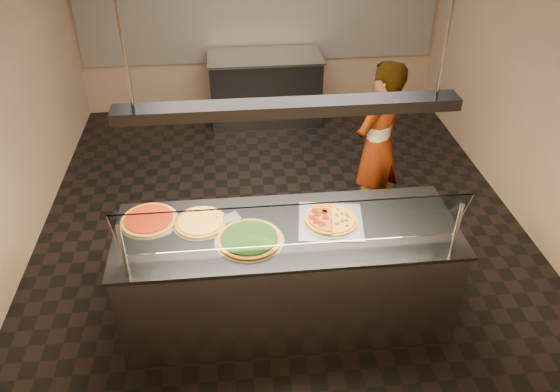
{
  "coord_description": "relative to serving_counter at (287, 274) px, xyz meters",
  "views": [
    {
      "loc": [
        -0.49,
        -4.47,
        3.51
      ],
      "look_at": [
        -0.12,
        -0.88,
        1.02
      ],
      "focal_mm": 35.0,
      "sensor_mm": 36.0,
      "label": 1
    }
  ],
  "objects": [
    {
      "name": "prep_table",
      "position": [
        0.12,
        3.75,
        0.0
      ],
      "size": [
        1.53,
        0.74,
        0.93
      ],
      "color": "#2C2C30",
      "rests_on": "ground"
    },
    {
      "name": "pizza_cheese",
      "position": [
        -0.66,
        0.14,
        0.48
      ],
      "size": [
        0.43,
        0.43,
        0.03
      ],
      "color": "silver",
      "rests_on": "serving_counter"
    },
    {
      "name": "ground",
      "position": [
        0.1,
        1.2,
        -0.48
      ],
      "size": [
        5.0,
        6.0,
        0.02
      ],
      "primitive_type": "cube",
      "color": "black",
      "rests_on": "ground"
    },
    {
      "name": "pizza_tomato",
      "position": [
        -1.06,
        0.22,
        0.48
      ],
      "size": [
        0.46,
        0.46,
        0.03
      ],
      "color": "silver",
      "rests_on": "serving_counter"
    },
    {
      "name": "sneeze_guard",
      "position": [
        0.0,
        -0.34,
        0.76
      ],
      "size": [
        2.4,
        0.18,
        0.54
      ],
      "color": "#B7B7BC",
      "rests_on": "serving_counter"
    },
    {
      "name": "wall_back",
      "position": [
        0.1,
        4.21,
        1.03
      ],
      "size": [
        5.0,
        0.02,
        3.0
      ],
      "primitive_type": "cube",
      "color": "tan",
      "rests_on": "ground"
    },
    {
      "name": "heat_lamp_housing",
      "position": [
        0.0,
        0.0,
        1.48
      ],
      "size": [
        2.3,
        0.18,
        0.08
      ],
      "primitive_type": "cube",
      "color": "#2C2C30",
      "rests_on": "ceiling"
    },
    {
      "name": "lamp_rod_left",
      "position": [
        -1.0,
        0.0,
        2.03
      ],
      "size": [
        0.02,
        0.02,
        1.01
      ],
      "primitive_type": "cylinder",
      "color": "#B7B7BC",
      "rests_on": "ceiling"
    },
    {
      "name": "tile_band",
      "position": [
        0.1,
        4.18,
        0.83
      ],
      "size": [
        4.9,
        0.02,
        1.2
      ],
      "primitive_type": "cube",
      "color": "silver",
      "rests_on": "wall_back"
    },
    {
      "name": "worker",
      "position": [
        1.04,
        1.31,
        0.4
      ],
      "size": [
        0.75,
        0.73,
        1.74
      ],
      "primitive_type": "imported",
      "rotation": [
        0.0,
        0.0,
        3.85
      ],
      "color": "#282632",
      "rests_on": "ground"
    },
    {
      "name": "perforated_tray",
      "position": [
        0.35,
        0.06,
        0.47
      ],
      "size": [
        0.56,
        0.56,
        0.01
      ],
      "color": "silver",
      "rests_on": "serving_counter"
    },
    {
      "name": "wall_right",
      "position": [
        2.61,
        1.2,
        1.03
      ],
      "size": [
        0.02,
        6.0,
        3.0
      ],
      "primitive_type": "cube",
      "color": "tan",
      "rests_on": "ground"
    },
    {
      "name": "pizza_spatula",
      "position": [
        -0.5,
        0.2,
        0.49
      ],
      "size": [
        0.25,
        0.21,
        0.02
      ],
      "color": "#B7B7BC",
      "rests_on": "pizza_spinach"
    },
    {
      "name": "half_pizza_sausage",
      "position": [
        0.45,
        0.06,
        0.49
      ],
      "size": [
        0.26,
        0.43,
        0.04
      ],
      "color": "#8F5F1D",
      "rests_on": "perforated_tray"
    },
    {
      "name": "pizza_spinach",
      "position": [
        -0.3,
        -0.1,
        0.48
      ],
      "size": [
        0.52,
        0.52,
        0.03
      ],
      "color": "silver",
      "rests_on": "serving_counter"
    },
    {
      "name": "wall_front",
      "position": [
        0.1,
        -1.81,
        1.03
      ],
      "size": [
        5.0,
        0.02,
        3.0
      ],
      "primitive_type": "cube",
      "color": "tan",
      "rests_on": "ground"
    },
    {
      "name": "lamp_rod_right",
      "position": [
        1.0,
        0.0,
        2.03
      ],
      "size": [
        0.02,
        0.02,
        1.01
      ],
      "primitive_type": "cylinder",
      "color": "#B7B7BC",
      "rests_on": "ceiling"
    },
    {
      "name": "serving_counter",
      "position": [
        0.0,
        0.0,
        0.0
      ],
      "size": [
        2.64,
        0.94,
        0.93
      ],
      "color": "#B7B7BC",
      "rests_on": "ground"
    },
    {
      "name": "half_pizza_pepperoni",
      "position": [
        0.25,
        0.06,
        0.5
      ],
      "size": [
        0.26,
        0.43,
        0.05
      ],
      "color": "#8F5F1D",
      "rests_on": "perforated_tray"
    }
  ]
}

